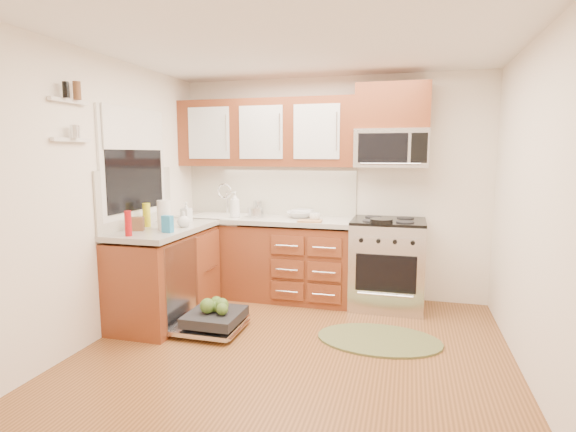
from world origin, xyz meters
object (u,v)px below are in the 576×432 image
(sink, at_px, (220,226))
(bowl_b, at_px, (303,214))
(skillet, at_px, (381,221))
(rug, at_px, (379,340))
(bowl_a, at_px, (299,215))
(cup, at_px, (315,217))
(upper_cabinets, at_px, (266,133))
(dishwasher, at_px, (211,321))
(paper_towel_roll, at_px, (164,215))
(microwave, at_px, (391,148))
(cutting_board, at_px, (310,221))
(stock_pot, at_px, (256,212))
(range, at_px, (387,264))

(sink, relative_size, bowl_b, 2.34)
(skillet, bearing_deg, rug, -86.13)
(bowl_a, xyz_separation_m, cup, (0.22, -0.21, 0.01))
(upper_cabinets, height_order, dishwasher, upper_cabinets)
(bowl_b, xyz_separation_m, cup, (0.20, -0.26, 0.00))
(paper_towel_roll, xyz_separation_m, cup, (1.27, 0.92, -0.10))
(bowl_a, bearing_deg, sink, -174.58)
(microwave, distance_m, sink, 2.13)
(upper_cabinets, relative_size, cup, 17.86)
(rug, height_order, skillet, skillet)
(dishwasher, height_order, cutting_board, cutting_board)
(stock_pot, distance_m, bowl_b, 0.53)
(upper_cabinets, relative_size, bowl_b, 7.75)
(cutting_board, bearing_deg, sink, 169.89)
(range, height_order, rug, range)
(bowl_b, bearing_deg, rug, -48.47)
(microwave, xyz_separation_m, rug, (-0.01, -1.07, -1.69))
(microwave, height_order, cutting_board, microwave)
(upper_cabinets, height_order, range, upper_cabinets)
(dishwasher, relative_size, rug, 0.64)
(skillet, relative_size, stock_pot, 1.21)
(cutting_board, bearing_deg, range, 14.57)
(range, height_order, sink, range)
(rug, xyz_separation_m, cup, (-0.75, 0.82, 0.96))
(dishwasher, bearing_deg, cutting_board, 51.49)
(rug, distance_m, paper_towel_roll, 2.28)
(cutting_board, bearing_deg, upper_cabinets, 149.26)
(upper_cabinets, xyz_separation_m, bowl_a, (0.41, -0.07, -0.91))
(rug, bearing_deg, microwave, 89.26)
(cup, bearing_deg, paper_towel_roll, -144.00)
(stock_pot, xyz_separation_m, cutting_board, (0.67, -0.18, -0.05))
(sink, distance_m, dishwasher, 1.38)
(dishwasher, bearing_deg, skillet, 30.75)
(range, height_order, skillet, skillet)
(dishwasher, relative_size, bowl_a, 2.45)
(upper_cabinets, xyz_separation_m, bowl_b, (0.44, -0.02, -0.91))
(rug, xyz_separation_m, stock_pot, (-1.46, 0.92, 0.97))
(upper_cabinets, distance_m, bowl_b, 1.01)
(microwave, height_order, skillet, microwave)
(range, height_order, cutting_board, range)
(skillet, bearing_deg, sink, 172.68)
(cutting_board, height_order, bowl_b, bowl_b)
(cup, bearing_deg, rug, -47.23)
(microwave, distance_m, paper_towel_roll, 2.43)
(dishwasher, height_order, cup, cup)
(cup, bearing_deg, microwave, 18.03)
(rug, distance_m, bowl_b, 1.72)
(dishwasher, height_order, bowl_a, bowl_a)
(rug, height_order, cutting_board, cutting_board)
(range, distance_m, bowl_b, 1.09)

